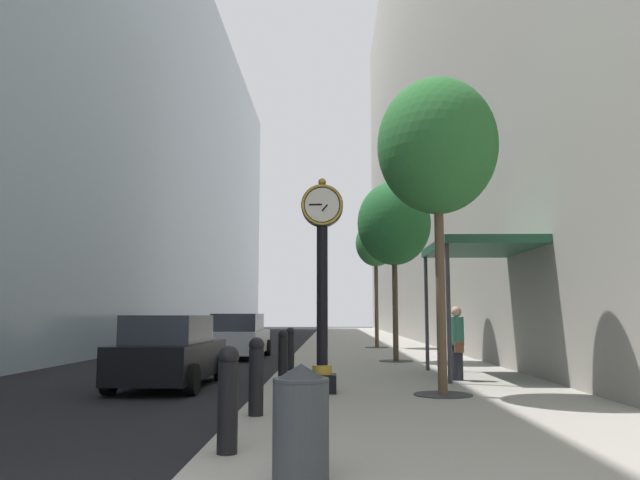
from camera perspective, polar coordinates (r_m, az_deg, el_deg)
The scene contains 19 objects.
ground_plane at distance 31.38m, azimuth -1.61°, elevation -9.99°, with size 110.00×110.00×0.00m, color black.
sidewalk_right at distance 34.38m, azimuth 4.04°, elevation -9.59°, with size 6.40×80.00×0.14m, color #9E998E.
building_block_left at distance 38.47m, azimuth -19.68°, elevation 10.22°, with size 9.00×80.00×25.51m.
building_block_right at distance 38.80m, azimuth 15.76°, elevation 16.81°, with size 9.00×80.00×34.26m.
street_clock at distance 12.18m, azimuth 0.20°, elevation -3.08°, with size 0.84×0.55×4.25m.
bollard_nearest at distance 7.02m, azimuth -8.56°, elevation -14.20°, with size 0.24×0.24×1.16m.
bollard_second at distance 9.51m, azimuth -5.95°, elevation -12.33°, with size 0.24×0.24×1.16m.
bollard_fourth at distance 14.55m, azimuth -3.47°, elevation -10.49°, with size 0.24×0.24×1.16m.
bollard_fifth at distance 17.08m, azimuth -2.78°, elevation -9.98°, with size 0.24×0.24×1.16m.
street_tree_near at distance 12.46m, azimuth 10.84°, elevation 8.45°, with size 2.36×2.36×6.18m.
street_tree_mid_near at distance 20.67m, azimuth 6.90°, elevation 1.49°, with size 2.45×2.45×5.96m.
street_tree_mid_far at distance 29.11m, azimuth 5.21°, elevation -0.41°, with size 1.91×1.91×5.98m.
trash_bin at distance 5.85m, azimuth -1.80°, elevation -16.43°, with size 0.53×0.53×1.05m.
pedestrian_walking at distance 14.81m, azimuth 12.61°, elevation -9.15°, with size 0.34×0.45×1.70m.
storefront_awning at distance 15.96m, azimuth 14.47°, elevation -0.86°, with size 2.40×3.60×3.30m.
car_white_near at distance 35.52m, azimuth -8.90°, elevation -8.28°, with size 2.01×4.41×1.63m.
car_blue_mid at distance 28.54m, azimuth -11.56°, elevation -8.58°, with size 2.04×4.15×1.60m.
car_black_far at distance 14.67m, azimuth -13.77°, elevation -10.10°, with size 2.03×4.26×1.63m.
car_silver_trailing at distance 23.96m, azimuth -7.56°, elevation -8.89°, with size 2.13×4.54×1.69m.
Camera 1 is at (1.47, -4.30, 1.64)m, focal length 34.41 mm.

